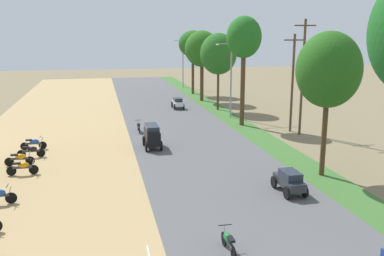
# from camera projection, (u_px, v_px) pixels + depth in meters

# --- Properties ---
(parked_motorbike_fourth) EXTENTS (1.80, 0.54, 0.94)m
(parked_motorbike_fourth) POSITION_uv_depth(u_px,v_px,m) (23.00, 167.00, 24.85)
(parked_motorbike_fourth) COLOR black
(parked_motorbike_fourth) RESTS_ON dirt_shoulder
(parked_motorbike_fifth) EXTENTS (1.80, 0.54, 0.94)m
(parked_motorbike_fifth) POSITION_uv_depth(u_px,v_px,m) (20.00, 158.00, 26.59)
(parked_motorbike_fifth) COLOR black
(parked_motorbike_fifth) RESTS_ON dirt_shoulder
(parked_motorbike_sixth) EXTENTS (1.80, 0.54, 0.94)m
(parked_motorbike_sixth) POSITION_uv_depth(u_px,v_px,m) (31.00, 150.00, 28.32)
(parked_motorbike_sixth) COLOR black
(parked_motorbike_sixth) RESTS_ON dirt_shoulder
(parked_motorbike_seventh) EXTENTS (1.80, 0.54, 0.94)m
(parked_motorbike_seventh) POSITION_uv_depth(u_px,v_px,m) (34.00, 143.00, 30.24)
(parked_motorbike_seventh) COLOR black
(parked_motorbike_seventh) RESTS_ON dirt_shoulder
(median_tree_second) EXTENTS (3.63, 3.63, 8.28)m
(median_tree_second) POSITION_uv_depth(u_px,v_px,m) (329.00, 70.00, 23.62)
(median_tree_second) COLOR #4C351E
(median_tree_second) RESTS_ON median_strip
(median_tree_third) EXTENTS (3.06, 3.06, 9.60)m
(median_tree_third) POSITION_uv_depth(u_px,v_px,m) (244.00, 39.00, 36.77)
(median_tree_third) COLOR #4C351E
(median_tree_third) RESTS_ON median_strip
(median_tree_fourth) EXTENTS (3.88, 3.88, 8.16)m
(median_tree_fourth) POSITION_uv_depth(u_px,v_px,m) (218.00, 54.00, 44.87)
(median_tree_fourth) COLOR #4C351E
(median_tree_fourth) RESTS_ON median_strip
(median_tree_fifth) EXTENTS (4.13, 4.13, 8.44)m
(median_tree_fifth) POSITION_uv_depth(u_px,v_px,m) (202.00, 49.00, 50.89)
(median_tree_fifth) COLOR #4C351E
(median_tree_fifth) RESTS_ON median_strip
(median_tree_sixth) EXTENTS (3.83, 3.83, 8.47)m
(median_tree_sixth) POSITION_uv_depth(u_px,v_px,m) (193.00, 44.00, 56.66)
(median_tree_sixth) COLOR #4C351E
(median_tree_sixth) RESTS_ON median_strip
(streetlamp_near) EXTENTS (3.16, 0.20, 7.29)m
(streetlamp_near) POSITION_uv_depth(u_px,v_px,m) (231.00, 74.00, 40.97)
(streetlamp_near) COLOR gray
(streetlamp_near) RESTS_ON median_strip
(streetlamp_mid) EXTENTS (3.16, 0.20, 7.19)m
(streetlamp_mid) POSITION_uv_depth(u_px,v_px,m) (183.00, 60.00, 64.03)
(streetlamp_mid) COLOR gray
(streetlamp_mid) RESTS_ON median_strip
(utility_pole_near) EXTENTS (1.80, 0.20, 9.27)m
(utility_pole_near) POSITION_uv_depth(u_px,v_px,m) (303.00, 76.00, 34.10)
(utility_pole_near) COLOR brown
(utility_pole_near) RESTS_ON ground
(utility_pole_far) EXTENTS (1.80, 0.20, 8.14)m
(utility_pole_far) POSITION_uv_depth(u_px,v_px,m) (293.00, 81.00, 35.33)
(utility_pole_far) COLOR brown
(utility_pole_far) RESTS_ON ground
(car_sedan_charcoal) EXTENTS (1.10, 2.26, 1.19)m
(car_sedan_charcoal) POSITION_uv_depth(u_px,v_px,m) (289.00, 181.00, 22.00)
(car_sedan_charcoal) COLOR #282D33
(car_sedan_charcoal) RESTS_ON road_strip
(car_van_black) EXTENTS (1.19, 2.41, 1.67)m
(car_van_black) POSITION_uv_depth(u_px,v_px,m) (152.00, 135.00, 30.58)
(car_van_black) COLOR black
(car_van_black) RESTS_ON road_strip
(car_sedan_white) EXTENTS (1.10, 2.26, 1.19)m
(car_sedan_white) POSITION_uv_depth(u_px,v_px,m) (178.00, 102.00, 46.56)
(car_sedan_white) COLOR silver
(car_sedan_white) RESTS_ON road_strip
(motorbike_ahead_second) EXTENTS (0.54, 1.80, 0.94)m
(motorbike_ahead_second) POSITION_uv_depth(u_px,v_px,m) (228.00, 241.00, 15.97)
(motorbike_ahead_second) COLOR black
(motorbike_ahead_second) RESTS_ON road_strip
(motorbike_ahead_third) EXTENTS (0.54, 1.80, 0.94)m
(motorbike_ahead_third) POSITION_uv_depth(u_px,v_px,m) (139.00, 126.00, 35.55)
(motorbike_ahead_third) COLOR black
(motorbike_ahead_third) RESTS_ON road_strip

